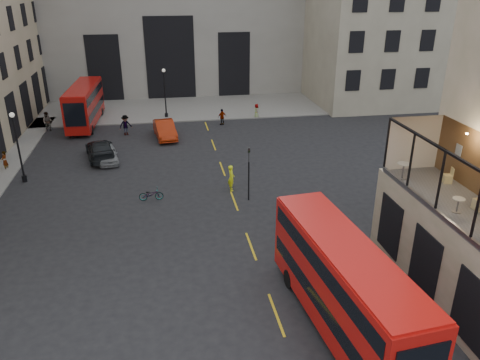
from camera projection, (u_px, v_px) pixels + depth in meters
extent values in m
plane|color=black|center=(318.00, 310.00, 21.52)|extent=(140.00, 140.00, 0.00)
cube|color=black|center=(425.00, 263.00, 21.51)|extent=(0.08, 9.20, 3.00)
cube|color=beige|center=(413.00, 143.00, 24.68)|extent=(3.00, 0.04, 2.90)
cube|color=black|center=(479.00, 148.00, 19.58)|extent=(3.00, 10.00, 0.04)
cube|color=slate|center=(435.00, 210.00, 20.45)|extent=(0.12, 10.00, 0.18)
cube|color=black|center=(446.00, 151.00, 19.36)|extent=(0.12, 10.00, 0.10)
cube|color=beige|center=(459.00, 150.00, 23.21)|extent=(0.04, 0.45, 0.55)
cylinder|color=#FFD899|center=(467.00, 134.00, 21.53)|extent=(0.12, 0.12, 0.05)
cube|color=#C8B296|center=(456.00, 255.00, 21.65)|extent=(3.00, 11.00, 4.50)
cube|color=slate|center=(465.00, 211.00, 20.74)|extent=(3.00, 10.00, 0.10)
cube|color=gray|center=(167.00, 21.00, 60.64)|extent=(34.00, 10.00, 18.00)
cube|color=black|center=(170.00, 59.00, 57.66)|extent=(6.00, 0.12, 10.00)
cube|color=black|center=(104.00, 69.00, 56.80)|extent=(4.00, 0.12, 8.00)
cube|color=black|center=(234.00, 65.00, 59.30)|extent=(4.00, 0.12, 8.00)
cube|color=#ABA28A|center=(375.00, 15.00, 56.91)|extent=(16.00, 18.00, 20.00)
cube|color=slate|center=(166.00, 108.00, 54.96)|extent=(40.00, 12.00, 0.12)
cylinder|color=black|center=(249.00, 181.00, 31.68)|extent=(0.10, 0.10, 2.80)
imported|color=black|center=(249.00, 155.00, 30.93)|extent=(0.16, 0.20, 1.00)
cylinder|color=black|center=(71.00, 125.00, 43.98)|extent=(0.10, 0.10, 2.80)
imported|color=black|center=(68.00, 105.00, 43.22)|extent=(0.16, 0.20, 1.00)
cylinder|color=black|center=(19.00, 150.00, 34.18)|extent=(0.14, 0.14, 5.00)
cylinder|color=black|center=(24.00, 178.00, 35.06)|extent=(0.36, 0.36, 0.50)
sphere|color=silver|center=(12.00, 115.00, 33.13)|extent=(0.36, 0.36, 0.36)
cylinder|color=black|center=(165.00, 95.00, 50.38)|extent=(0.14, 0.14, 5.00)
cylinder|color=black|center=(166.00, 116.00, 51.27)|extent=(0.36, 0.36, 0.50)
sphere|color=silver|center=(164.00, 70.00, 49.33)|extent=(0.36, 0.36, 0.36)
cube|color=red|center=(343.00, 285.00, 19.57)|extent=(3.35, 10.55, 3.68)
cube|color=black|center=(342.00, 295.00, 19.77)|extent=(3.33, 9.99, 0.75)
cube|color=black|center=(346.00, 262.00, 19.12)|extent=(3.33, 9.99, 0.75)
cube|color=red|center=(347.00, 247.00, 18.83)|extent=(3.24, 10.33, 0.11)
cylinder|color=black|center=(289.00, 279.00, 22.94)|extent=(0.35, 0.96, 0.94)
cylinder|color=black|center=(329.00, 272.00, 23.45)|extent=(0.35, 0.96, 0.94)
cube|color=#A40F0B|center=(85.00, 104.00, 48.15)|extent=(2.75, 10.30, 3.62)
cube|color=black|center=(85.00, 109.00, 48.35)|extent=(2.77, 9.75, 0.74)
cube|color=black|center=(83.00, 93.00, 47.71)|extent=(2.77, 9.75, 0.74)
cube|color=#A40F0B|center=(82.00, 86.00, 47.42)|extent=(2.65, 10.10, 0.11)
cylinder|color=black|center=(82.00, 112.00, 51.68)|extent=(0.30, 0.94, 0.93)
cylinder|color=black|center=(101.00, 112.00, 51.93)|extent=(0.30, 0.94, 0.93)
cylinder|color=black|center=(70.00, 131.00, 45.45)|extent=(0.30, 0.94, 0.93)
cylinder|color=black|center=(92.00, 130.00, 45.69)|extent=(0.30, 0.94, 0.93)
imported|color=gray|center=(107.00, 154.00, 38.75)|extent=(2.21, 4.13, 1.33)
imported|color=#A6260A|center=(165.00, 130.00, 44.57)|extent=(2.33, 5.13, 1.63)
imported|color=black|center=(100.00, 149.00, 39.46)|extent=(3.20, 5.68, 1.55)
imported|color=gray|center=(151.00, 194.00, 32.04)|extent=(1.65, 0.60, 0.86)
imported|color=#F2FF1A|center=(231.00, 178.00, 33.37)|extent=(0.46, 0.70, 1.90)
imported|color=gray|center=(48.00, 122.00, 46.49)|extent=(1.11, 0.96, 1.95)
imported|color=gray|center=(126.00, 125.00, 45.32)|extent=(1.46, 1.17, 1.97)
imported|color=gray|center=(222.00, 117.00, 48.53)|extent=(1.07, 0.77, 1.69)
imported|color=gray|center=(256.00, 111.00, 51.08)|extent=(0.56, 0.79, 1.53)
imported|color=gray|center=(5.00, 161.00, 36.94)|extent=(0.52, 0.66, 1.60)
cylinder|color=beige|center=(459.00, 199.00, 20.26)|extent=(0.53, 0.53, 0.04)
cylinder|color=slate|center=(458.00, 205.00, 20.39)|extent=(0.07, 0.07, 0.62)
cylinder|color=slate|center=(456.00, 212.00, 20.51)|extent=(0.39, 0.39, 0.03)
cylinder|color=beige|center=(404.00, 164.00, 23.66)|extent=(0.66, 0.66, 0.04)
cylinder|color=slate|center=(403.00, 171.00, 23.81)|extent=(0.09, 0.09, 0.77)
cylinder|color=slate|center=(402.00, 178.00, 23.97)|extent=(0.49, 0.49, 0.03)
cube|color=#D5B87B|center=(479.00, 205.00, 20.65)|extent=(0.46, 0.46, 0.48)
cube|color=#D1BB79|center=(447.00, 179.00, 23.40)|extent=(0.48, 0.48, 0.43)
cube|color=#D1BB79|center=(452.00, 171.00, 23.23)|extent=(0.13, 0.39, 0.38)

